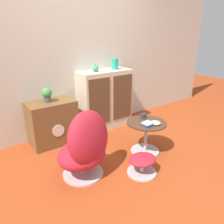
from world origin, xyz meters
The scene contains 13 objects.
ground_plane centered at (0.00, 0.00, 0.00)m, with size 12.00×12.00×0.00m, color #9E3D19.
wall_back centered at (0.00, 1.55, 1.30)m, with size 6.40×0.06×2.60m.
sideboard centered at (0.41, 1.33, 0.50)m, with size 0.91×0.39×0.99m.
tv_console centered at (-0.56, 1.30, 0.32)m, with size 0.67×0.45×0.65m.
egg_chair centered at (-0.56, 0.28, 0.39)m, with size 0.76×0.73×0.84m.
ottoman centered at (0.00, -0.06, 0.15)m, with size 0.35×0.35×0.23m.
coffee_table centered at (0.38, 0.28, 0.27)m, with size 0.53×0.53×0.45m.
vase_leftmost centered at (0.24, 1.33, 1.04)m, with size 0.10×0.10×0.11m.
vase_inner_left centered at (0.62, 1.33, 1.08)m, with size 0.11×0.11×0.18m.
potted_plant centered at (-0.59, 1.30, 0.76)m, with size 0.14×0.14×0.21m.
teacup centered at (0.44, 0.41, 0.48)m, with size 0.12×0.12×0.06m.
book_stack centered at (0.31, 0.19, 0.47)m, with size 0.15×0.14×0.04m.
bowl centered at (0.42, 0.17, 0.47)m, with size 0.15×0.15×0.04m.
Camera 1 is at (-1.57, -1.63, 1.61)m, focal length 35.00 mm.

